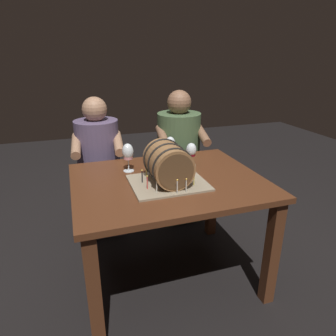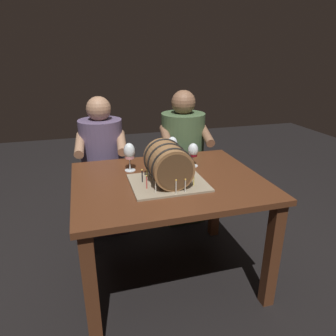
% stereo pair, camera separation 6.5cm
% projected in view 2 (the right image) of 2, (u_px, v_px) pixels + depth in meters
% --- Properties ---
extents(ground_plane, '(8.00, 8.00, 0.00)m').
position_uv_depth(ground_plane, '(168.00, 275.00, 2.14)').
color(ground_plane, black).
extents(dining_table, '(1.16, 0.93, 0.74)m').
position_uv_depth(dining_table, '(168.00, 196.00, 1.92)').
color(dining_table, '#562D19').
rests_on(dining_table, ground).
extents(barrel_cake, '(0.44, 0.37, 0.25)m').
position_uv_depth(barrel_cake, '(168.00, 165.00, 1.77)').
color(barrel_cake, gray).
rests_on(barrel_cake, dining_table).
extents(wine_glass_red, '(0.07, 0.07, 0.16)m').
position_uv_depth(wine_glass_red, '(193.00, 151.00, 2.05)').
color(wine_glass_red, white).
rests_on(wine_glass_red, dining_table).
extents(wine_glass_white, '(0.07, 0.07, 0.18)m').
position_uv_depth(wine_glass_white, '(172.00, 145.00, 2.13)').
color(wine_glass_white, white).
rests_on(wine_glass_white, dining_table).
extents(wine_glass_rose, '(0.07, 0.07, 0.19)m').
position_uv_depth(wine_glass_rose, '(129.00, 153.00, 1.97)').
color(wine_glass_rose, white).
rests_on(wine_glass_rose, dining_table).
extents(person_seated_left, '(0.41, 0.49, 1.16)m').
position_uv_depth(person_seated_left, '(104.00, 172.00, 2.53)').
color(person_seated_left, '#372D40').
rests_on(person_seated_left, ground).
extents(person_seated_right, '(0.45, 0.52, 1.19)m').
position_uv_depth(person_seated_right, '(182.00, 161.00, 2.70)').
color(person_seated_right, '#2A3A24').
rests_on(person_seated_right, ground).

